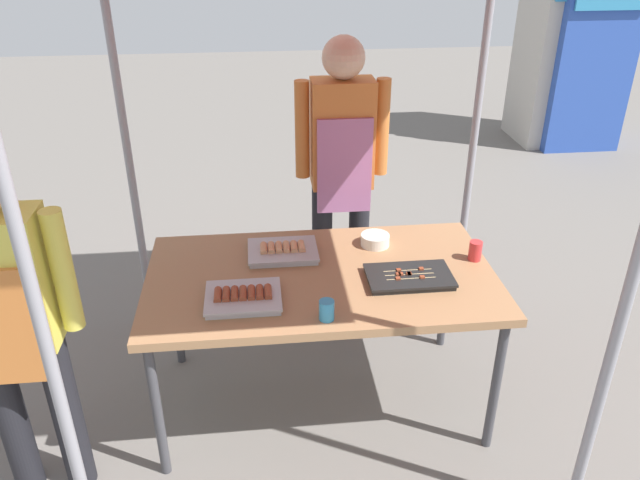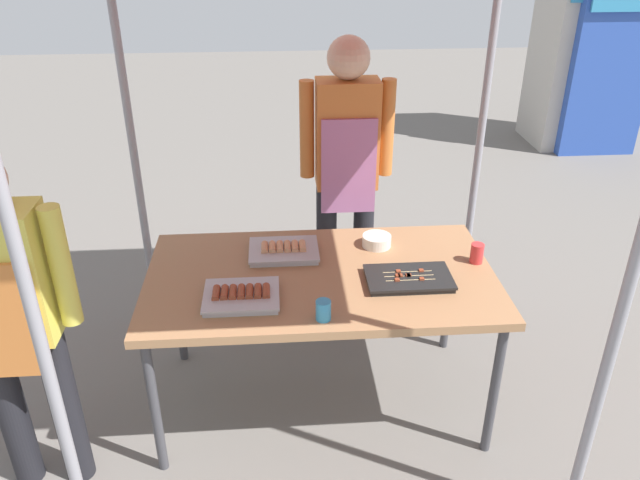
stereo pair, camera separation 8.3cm
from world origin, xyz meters
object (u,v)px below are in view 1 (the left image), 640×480
(vendor_woman, at_px, (342,160))
(neighbor_stall_right, at_px, (585,48))
(tray_pork_links, at_px, (243,297))
(customer_nearby, at_px, (11,315))
(tray_grilled_sausages, at_px, (283,251))
(neighbor_stall_left, at_px, (561,41))
(drink_cup_by_wok, at_px, (327,310))
(stall_table, at_px, (321,284))
(drink_cup_near_edge, at_px, (475,251))
(tray_meat_skewers, at_px, (409,277))
(condiment_bowl, at_px, (375,240))

(vendor_woman, height_order, neighbor_stall_right, neighbor_stall_right)
(tray_pork_links, height_order, customer_nearby, customer_nearby)
(tray_grilled_sausages, xyz_separation_m, neighbor_stall_left, (3.07, 3.67, 0.27))
(drink_cup_by_wok, distance_m, vendor_woman, 1.21)
(stall_table, distance_m, customer_nearby, 1.29)
(stall_table, bearing_deg, drink_cup_by_wok, -92.68)
(tray_grilled_sausages, distance_m, neighbor_stall_left, 4.79)
(tray_grilled_sausages, bearing_deg, drink_cup_near_edge, -9.16)
(stall_table, relative_size, neighbor_stall_left, 0.78)
(stall_table, xyz_separation_m, tray_meat_skewers, (0.39, -0.10, 0.07))
(vendor_woman, xyz_separation_m, customer_nearby, (-1.42, -1.22, -0.10))
(tray_pork_links, relative_size, condiment_bowl, 2.26)
(stall_table, xyz_separation_m, neighbor_stall_left, (2.91, 3.87, 0.34))
(stall_table, relative_size, condiment_bowl, 11.20)
(tray_pork_links, height_order, vendor_woman, vendor_woman)
(stall_table, distance_m, tray_grilled_sausages, 0.27)
(tray_pork_links, relative_size, customer_nearby, 0.21)
(tray_meat_skewers, height_order, drink_cup_near_edge, drink_cup_near_edge)
(tray_pork_links, bearing_deg, tray_meat_skewers, 6.98)
(tray_grilled_sausages, height_order, neighbor_stall_left, neighbor_stall_left)
(neighbor_stall_right, bearing_deg, drink_cup_near_edge, -122.72)
(tray_grilled_sausages, distance_m, drink_cup_near_edge, 0.92)
(condiment_bowl, distance_m, drink_cup_near_edge, 0.49)
(stall_table, distance_m, condiment_bowl, 0.40)
(drink_cup_near_edge, height_order, customer_nearby, customer_nearby)
(vendor_woman, relative_size, customer_nearby, 1.10)
(tray_pork_links, height_order, neighbor_stall_left, neighbor_stall_left)
(tray_pork_links, relative_size, drink_cup_near_edge, 3.37)
(drink_cup_by_wok, xyz_separation_m, neighbor_stall_left, (2.92, 4.23, 0.24))
(tray_pork_links, bearing_deg, condiment_bowl, 33.97)
(condiment_bowl, relative_size, customer_nearby, 0.09)
(tray_pork_links, bearing_deg, drink_cup_by_wok, -26.50)
(stall_table, relative_size, tray_meat_skewers, 4.16)
(neighbor_stall_left, bearing_deg, drink_cup_by_wok, -124.67)
(tray_pork_links, distance_m, vendor_woman, 1.17)
(tray_meat_skewers, relative_size, customer_nearby, 0.25)
(vendor_woman, relative_size, neighbor_stall_left, 0.81)
(customer_nearby, xyz_separation_m, neighbor_stall_right, (4.30, 4.11, 0.10))
(condiment_bowl, xyz_separation_m, neighbor_stall_left, (2.61, 3.62, 0.26))
(tray_pork_links, relative_size, neighbor_stall_left, 0.16)
(tray_meat_skewers, height_order, vendor_woman, vendor_woman)
(stall_table, distance_m, neighbor_stall_left, 4.85)
(stall_table, relative_size, drink_cup_near_edge, 16.73)
(stall_table, relative_size, tray_grilled_sausages, 4.79)
(tray_meat_skewers, relative_size, drink_cup_by_wok, 4.41)
(drink_cup_by_wok, xyz_separation_m, vendor_woman, (0.22, 1.18, 0.20))
(neighbor_stall_right, bearing_deg, tray_meat_skewers, -125.37)
(stall_table, relative_size, tray_pork_links, 4.96)
(drink_cup_by_wok, bearing_deg, neighbor_stall_left, 55.33)
(condiment_bowl, bearing_deg, tray_pork_links, -146.03)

